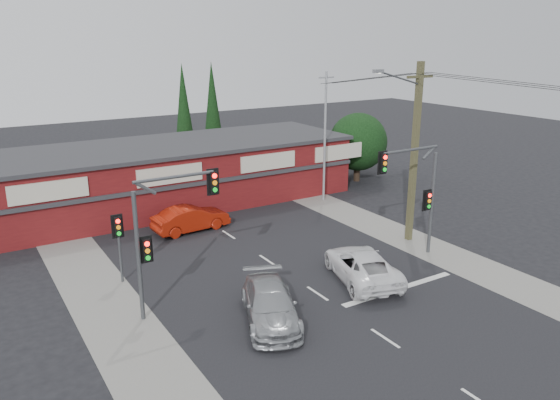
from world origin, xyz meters
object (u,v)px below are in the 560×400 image
red_sedan (191,218)px  white_suv (362,265)px  silver_suv (270,305)px  utility_pole (413,148)px  shop_building (164,174)px

red_sedan → white_suv: bearing=-162.7°
white_suv → red_sedan: bearing=-50.7°
white_suv → red_sedan: red_sedan is taller
silver_suv → utility_pole: bearing=40.9°
shop_building → utility_pole: utility_pole is taller
silver_suv → red_sedan: size_ratio=1.09×
silver_suv → shop_building: 18.07m
red_sedan → shop_building: size_ratio=0.17×
utility_pole → silver_suv: bearing=-161.2°
white_suv → shop_building: shop_building is taller
silver_suv → shop_building: (2.10, 17.89, 1.40)m
silver_suv → utility_pole: utility_pole is taller
white_suv → shop_building: size_ratio=0.20×
white_suv → red_sedan: size_ratio=1.15×
white_suv → red_sedan: (-4.25, 10.78, 0.02)m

